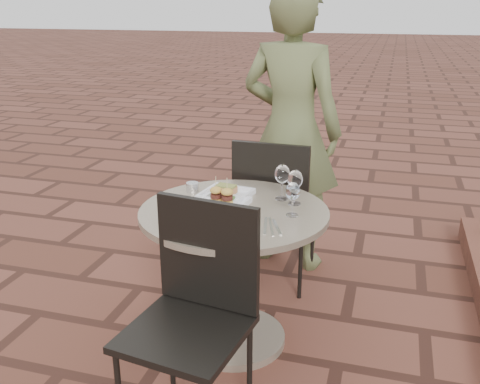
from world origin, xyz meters
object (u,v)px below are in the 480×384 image
(cafe_table, at_px, (234,256))
(diner, at_px, (291,131))
(chair_near, at_px, (196,299))
(plate_salmon, at_px, (226,194))
(plate_tuna, at_px, (208,227))
(plate_sliders, at_px, (222,201))
(chair_far, at_px, (274,202))

(cafe_table, xyz_separation_m, diner, (0.08, 0.99, 0.41))
(chair_near, relative_size, diner, 0.52)
(plate_salmon, height_order, plate_tuna, plate_salmon)
(diner, xyz_separation_m, plate_salmon, (-0.17, -0.84, -0.15))
(chair_near, xyz_separation_m, diner, (0.07, 1.52, 0.35))
(cafe_table, height_order, plate_sliders, plate_sliders)
(chair_far, bearing_deg, plate_tuna, 85.62)
(chair_near, distance_m, diner, 1.56)
(plate_tuna, bearing_deg, chair_far, 83.92)
(chair_far, xyz_separation_m, plate_salmon, (-0.15, -0.46, 0.20))
(plate_sliders, bearing_deg, plate_tuna, -83.33)
(chair_far, distance_m, plate_salmon, 0.52)
(diner, height_order, plate_tuna, diner)
(plate_salmon, relative_size, plate_sliders, 1.03)
(chair_far, relative_size, plate_salmon, 3.55)
(diner, bearing_deg, chair_far, 98.65)
(chair_near, bearing_deg, diner, 95.44)
(plate_salmon, relative_size, plate_tuna, 0.91)
(chair_far, distance_m, plate_sliders, 0.64)
(cafe_table, bearing_deg, plate_tuna, -97.01)
(diner, bearing_deg, plate_tuna, 96.20)
(diner, bearing_deg, plate_sliders, 92.62)
(chair_far, bearing_deg, diner, -90.89)
(diner, height_order, plate_sliders, diner)
(chair_near, distance_m, plate_salmon, 0.72)
(chair_near, bearing_deg, plate_salmon, 105.85)
(plate_salmon, distance_m, plate_sliders, 0.13)
(cafe_table, height_order, chair_far, chair_far)
(plate_salmon, height_order, plate_sliders, plate_sliders)
(chair_far, distance_m, plate_tuna, 0.91)
(chair_far, height_order, plate_sliders, chair_far)
(chair_near, height_order, plate_tuna, chair_near)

